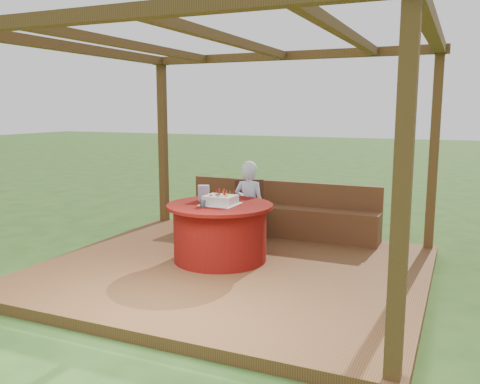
{
  "coord_description": "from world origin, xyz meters",
  "views": [
    {
      "loc": [
        2.49,
        -5.4,
        2.02
      ],
      "look_at": [
        0.0,
        0.25,
        1.0
      ],
      "focal_mm": 38.0,
      "sensor_mm": 36.0,
      "label": 1
    }
  ],
  "objects_px": {
    "birthday_cake": "(220,200)",
    "bench": "(279,218)",
    "table": "(220,232)",
    "drinking_glass": "(203,204)",
    "chair": "(249,207)",
    "gift_bag": "(204,193)",
    "elderly_woman": "(249,204)"
  },
  "relations": [
    {
      "from": "bench",
      "to": "table",
      "type": "xyz_separation_m",
      "value": [
        -0.25,
        -1.53,
        0.1
      ]
    },
    {
      "from": "chair",
      "to": "birthday_cake",
      "type": "height_order",
      "value": "birthday_cake"
    },
    {
      "from": "table",
      "to": "elderly_woman",
      "type": "xyz_separation_m",
      "value": [
        0.1,
        0.71,
        0.24
      ]
    },
    {
      "from": "table",
      "to": "chair",
      "type": "distance_m",
      "value": 1.1
    },
    {
      "from": "birthday_cake",
      "to": "gift_bag",
      "type": "relative_size",
      "value": 2.14
    },
    {
      "from": "elderly_woman",
      "to": "chair",
      "type": "bearing_deg",
      "value": 112.79
    },
    {
      "from": "drinking_glass",
      "to": "chair",
      "type": "bearing_deg",
      "value": 88.04
    },
    {
      "from": "table",
      "to": "gift_bag",
      "type": "relative_size",
      "value": 6.63
    },
    {
      "from": "chair",
      "to": "elderly_woman",
      "type": "height_order",
      "value": "elderly_woman"
    },
    {
      "from": "table",
      "to": "chair",
      "type": "bearing_deg",
      "value": 93.17
    },
    {
      "from": "table",
      "to": "gift_bag",
      "type": "xyz_separation_m",
      "value": [
        -0.3,
        0.14,
        0.45
      ]
    },
    {
      "from": "elderly_woman",
      "to": "gift_bag",
      "type": "relative_size",
      "value": 6.0
    },
    {
      "from": "bench",
      "to": "birthday_cake",
      "type": "bearing_deg",
      "value": -98.57
    },
    {
      "from": "bench",
      "to": "table",
      "type": "height_order",
      "value": "bench"
    },
    {
      "from": "elderly_woman",
      "to": "drinking_glass",
      "type": "xyz_separation_m",
      "value": [
        -0.2,
        -0.97,
        0.15
      ]
    },
    {
      "from": "bench",
      "to": "drinking_glass",
      "type": "relative_size",
      "value": 33.26
    },
    {
      "from": "birthday_cake",
      "to": "drinking_glass",
      "type": "relative_size",
      "value": 4.75
    },
    {
      "from": "chair",
      "to": "drinking_glass",
      "type": "relative_size",
      "value": 9.66
    },
    {
      "from": "bench",
      "to": "chair",
      "type": "xyz_separation_m",
      "value": [
        -0.31,
        -0.44,
        0.22
      ]
    },
    {
      "from": "chair",
      "to": "elderly_woman",
      "type": "distance_m",
      "value": 0.43
    },
    {
      "from": "birthday_cake",
      "to": "gift_bag",
      "type": "height_order",
      "value": "gift_bag"
    },
    {
      "from": "elderly_woman",
      "to": "birthday_cake",
      "type": "distance_m",
      "value": 0.75
    },
    {
      "from": "table",
      "to": "elderly_woman",
      "type": "height_order",
      "value": "elderly_woman"
    },
    {
      "from": "bench",
      "to": "drinking_glass",
      "type": "bearing_deg",
      "value": -101.16
    },
    {
      "from": "elderly_woman",
      "to": "drinking_glass",
      "type": "height_order",
      "value": "elderly_woman"
    },
    {
      "from": "drinking_glass",
      "to": "birthday_cake",
      "type": "bearing_deg",
      "value": 63.87
    },
    {
      "from": "table",
      "to": "gift_bag",
      "type": "bearing_deg",
      "value": 154.69
    },
    {
      "from": "table",
      "to": "bench",
      "type": "bearing_deg",
      "value": 80.83
    },
    {
      "from": "bench",
      "to": "table",
      "type": "bearing_deg",
      "value": -99.17
    },
    {
      "from": "birthday_cake",
      "to": "bench",
      "type": "bearing_deg",
      "value": 81.43
    },
    {
      "from": "chair",
      "to": "drinking_glass",
      "type": "height_order",
      "value": "chair"
    },
    {
      "from": "birthday_cake",
      "to": "gift_bag",
      "type": "xyz_separation_m",
      "value": [
        -0.32,
        0.16,
        0.04
      ]
    }
  ]
}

